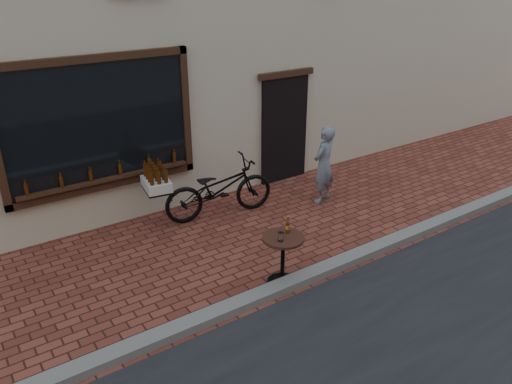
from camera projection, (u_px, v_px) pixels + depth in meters
ground at (321, 284)px, 7.23m from camera, size 90.00×90.00×0.00m
kerb at (313, 274)px, 7.36m from camera, size 90.00×0.25×0.12m
cargo_bicycle at (217, 188)px, 8.99m from camera, size 2.42×1.02×1.15m
bistro_table at (283, 250)px, 7.04m from camera, size 0.59×0.59×1.02m
pedestrian at (324, 165)px, 9.49m from camera, size 0.64×0.52×1.51m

